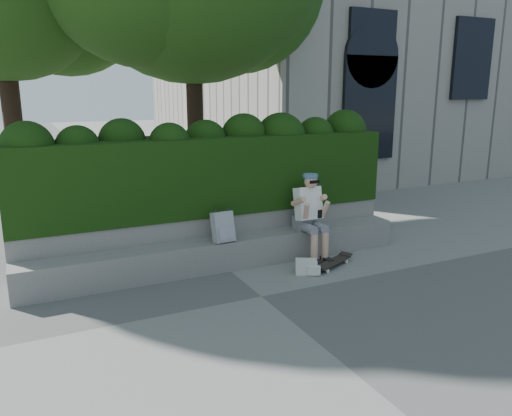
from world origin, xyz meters
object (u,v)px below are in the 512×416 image
backpack_plaid (223,227)px  skateboard (333,262)px  person (310,213)px  backpack_ground (306,267)px

backpack_plaid → skateboard: bearing=-26.5°
person → backpack_plaid: (-1.46, 0.08, -0.07)m
person → skateboard: bearing=-78.0°
backpack_plaid → person: bearing=-8.9°
person → backpack_ground: bearing=-124.9°
skateboard → backpack_plaid: (-1.57, 0.60, 0.61)m
person → backpack_plaid: person is taller
person → backpack_plaid: bearing=176.8°
skateboard → backpack_plaid: bearing=134.8°
backpack_plaid → backpack_ground: size_ratio=1.45×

